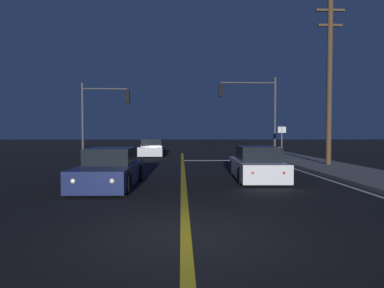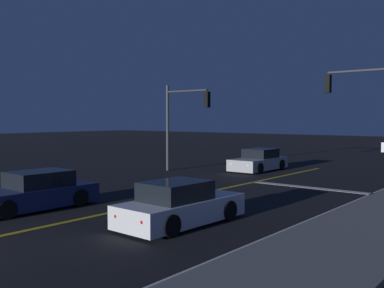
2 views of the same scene
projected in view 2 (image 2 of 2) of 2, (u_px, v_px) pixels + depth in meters
name	position (u px, v px, depth m)	size (l,w,h in m)	color
sidewalk_right	(354.00, 236.00, 11.80)	(3.20, 32.60, 0.15)	slate
lane_line_center	(150.00, 204.00, 16.60)	(0.20, 30.78, 0.01)	gold
lane_line_edge_right	(291.00, 228.00, 12.97)	(0.16, 30.78, 0.01)	silver
stop_bar	(311.00, 188.00, 20.55)	(6.01, 0.50, 0.01)	silver
car_far_approaching_navy	(34.00, 193.00, 15.70)	(1.91, 4.55, 1.34)	navy
car_parked_curb_silver	(259.00, 161.00, 27.34)	(1.94, 4.43, 1.34)	#B2B5BA
car_mid_block_white	(180.00, 206.00, 13.40)	(1.92, 4.33, 1.34)	silver
traffic_signal_near_right	(380.00, 103.00, 20.65)	(4.25, 0.28, 5.90)	#38383D
traffic_signal_far_left	(182.00, 114.00, 26.47)	(3.28, 0.28, 5.24)	#38383D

